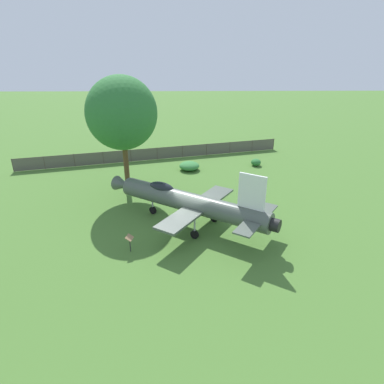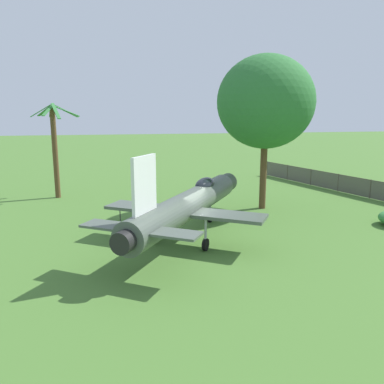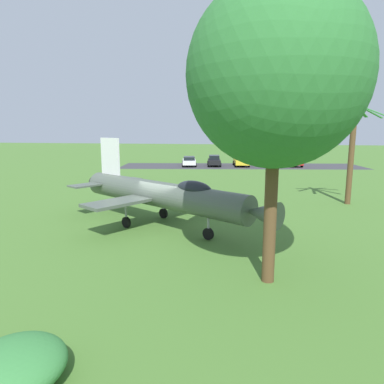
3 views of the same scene
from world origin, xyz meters
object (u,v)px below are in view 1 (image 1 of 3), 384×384
at_px(shrub_by_tree, 256,162).
at_px(info_plaque, 130,240).
at_px(shade_tree, 122,113).
at_px(shrub_near_fence, 189,166).
at_px(display_jet, 187,201).

xyz_separation_m(shrub_by_tree, info_plaque, (11.65, 17.26, 0.46)).
relative_size(shrub_by_tree, info_plaque, 1.13).
height_order(shade_tree, shrub_near_fence, shade_tree).
bearing_deg(shrub_by_tree, shrub_near_fence, 9.86).
xyz_separation_m(shade_tree, shrub_near_fence, (-5.70, -6.19, -6.71)).
relative_size(shade_tree, info_plaque, 8.97).
xyz_separation_m(shade_tree, shrub_by_tree, (-13.35, -7.52, -6.77)).
bearing_deg(display_jet, info_plaque, 77.82).
bearing_deg(shrub_near_fence, shrub_by_tree, -170.14).
height_order(display_jet, info_plaque, display_jet).
relative_size(display_jet, info_plaque, 10.93).
bearing_deg(display_jet, shrub_by_tree, -86.75).
bearing_deg(display_jet, shade_tree, -15.65).
xyz_separation_m(display_jet, shrub_by_tree, (-8.01, -13.71, -1.50)).
height_order(shade_tree, info_plaque, shade_tree).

